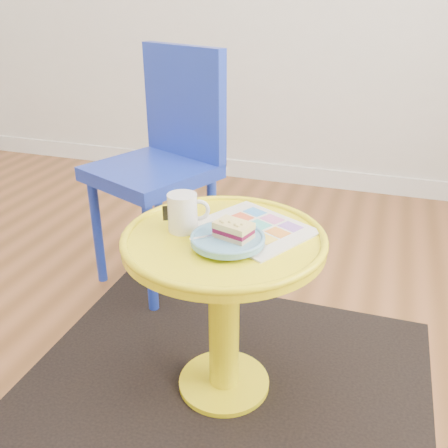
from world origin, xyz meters
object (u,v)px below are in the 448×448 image
(side_table, at_px, (224,283))
(chair, at_px, (165,153))
(newspaper, at_px, (253,228))
(plate, at_px, (228,240))
(mug, at_px, (183,211))

(side_table, relative_size, chair, 0.59)
(chair, xyz_separation_m, newspaper, (0.53, -0.54, -0.01))
(side_table, relative_size, newspaper, 1.87)
(plate, bearing_deg, mug, 159.83)
(side_table, distance_m, plate, 0.18)
(side_table, xyz_separation_m, chair, (-0.47, 0.62, 0.17))
(newspaper, relative_size, plate, 1.53)
(chair, relative_size, plate, 4.88)
(chair, bearing_deg, side_table, -29.64)
(chair, distance_m, mug, 0.70)
(newspaper, xyz_separation_m, plate, (-0.04, -0.12, 0.02))
(side_table, height_order, newspaper, newspaper)
(side_table, relative_size, plate, 2.87)
(chair, height_order, newspaper, chair)
(mug, bearing_deg, newspaper, -4.30)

